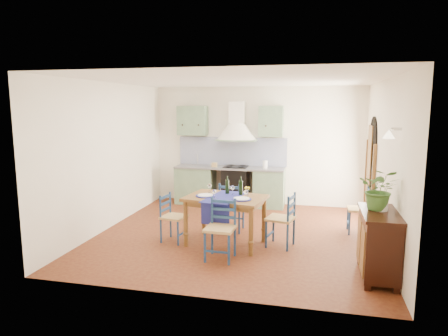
{
  "coord_description": "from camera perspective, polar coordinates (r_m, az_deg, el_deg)",
  "views": [
    {
      "loc": [
        1.37,
        -6.98,
        2.37
      ],
      "look_at": [
        -0.3,
        0.3,
        1.19
      ],
      "focal_mm": 32.0,
      "sensor_mm": 36.0,
      "label": 1
    }
  ],
  "objects": [
    {
      "name": "dining_table",
      "position": [
        6.8,
        0.23,
        -4.92
      ],
      "size": [
        1.43,
        1.11,
        1.15
      ],
      "color": "brown",
      "rests_on": "ground"
    },
    {
      "name": "right_wall",
      "position": [
        7.41,
        21.56,
        0.34
      ],
      "size": [
        0.26,
        5.0,
        2.8
      ],
      "color": "white",
      "rests_on": "ground"
    },
    {
      "name": "left_wall",
      "position": [
        8.04,
        -15.95,
        1.7
      ],
      "size": [
        0.04,
        5.0,
        2.8
      ],
      "primitive_type": "cube",
      "color": "white",
      "rests_on": "ground"
    },
    {
      "name": "chair_spare",
      "position": [
        7.88,
        18.91,
        -5.66
      ],
      "size": [
        0.41,
        0.41,
        0.86
      ],
      "color": "navy",
      "rests_on": "ground"
    },
    {
      "name": "chair_right",
      "position": [
        6.81,
        8.33,
        -7.26
      ],
      "size": [
        0.51,
        0.51,
        0.92
      ],
      "color": "navy",
      "rests_on": "ground"
    },
    {
      "name": "floor",
      "position": [
        7.49,
        1.78,
        -9.46
      ],
      "size": [
        5.0,
        5.0,
        0.0
      ],
      "primitive_type": "plane",
      "color": "#45180E",
      "rests_on": "ground"
    },
    {
      "name": "chair_far",
      "position": [
        7.56,
        1.05,
        -5.46
      ],
      "size": [
        0.45,
        0.45,
        0.94
      ],
      "color": "navy",
      "rests_on": "ground"
    },
    {
      "name": "chair_left",
      "position": [
        7.08,
        -7.38,
        -6.97
      ],
      "size": [
        0.45,
        0.45,
        0.84
      ],
      "color": "navy",
      "rests_on": "ground"
    },
    {
      "name": "chair_near",
      "position": [
        6.23,
        -0.47,
        -8.64
      ],
      "size": [
        0.46,
        0.46,
        0.94
      ],
      "color": "navy",
      "rests_on": "ground"
    },
    {
      "name": "sideboard",
      "position": [
        5.96,
        21.18,
        -9.83
      ],
      "size": [
        0.5,
        1.05,
        0.94
      ],
      "color": "black",
      "rests_on": "ground"
    },
    {
      "name": "ceiling",
      "position": [
        7.12,
        1.89,
        12.48
      ],
      "size": [
        5.0,
        5.0,
        0.01
      ],
      "primitive_type": "cube",
      "color": "white",
      "rests_on": "back_wall"
    },
    {
      "name": "back_wall",
      "position": [
        9.54,
        1.72,
        1.02
      ],
      "size": [
        5.0,
        0.96,
        2.8
      ],
      "color": "white",
      "rests_on": "ground"
    },
    {
      "name": "potted_plant",
      "position": [
        5.88,
        21.38,
        -2.85
      ],
      "size": [
        0.63,
        0.58,
        0.58
      ],
      "primitive_type": "imported",
      "rotation": [
        0.0,
        0.0,
        -0.27
      ],
      "color": "#3A682A",
      "rests_on": "sideboard"
    }
  ]
}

